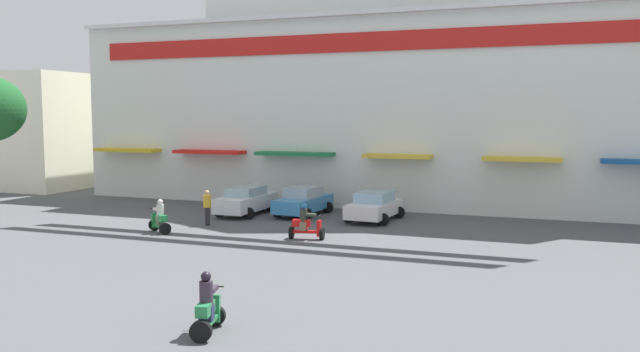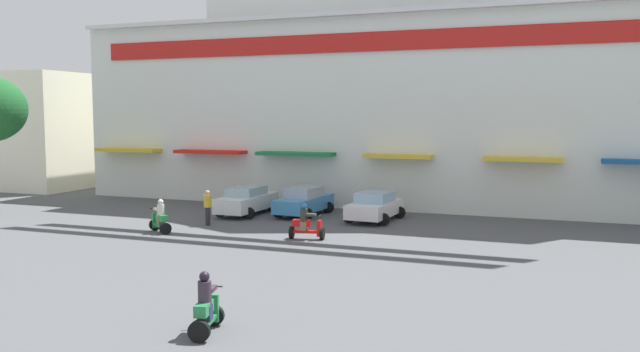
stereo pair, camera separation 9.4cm
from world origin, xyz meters
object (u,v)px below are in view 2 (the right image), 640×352
Objects in this scene: parked_car_2 at (375,206)px; scooter_rider_0 at (206,308)px; scooter_rider_1 at (160,219)px; parked_car_0 at (247,200)px; scooter_rider_8 at (306,224)px; parked_car_1 at (304,201)px; pedestrian_1 at (208,205)px.

parked_car_2 is 17.40m from scooter_rider_0.
parked_car_0 is at bearing 78.45° from scooter_rider_1.
scooter_rider_8 is (5.41, -5.12, -0.13)m from parked_car_0.
scooter_rider_1 is at bearing 128.87° from scooter_rider_0.
parked_car_0 is 2.79× the size of scooter_rider_0.
scooter_rider_1 is 0.99× the size of scooter_rider_8.
scooter_rider_1 is at bearing -101.55° from parked_car_0.
parked_car_0 is 6.12m from scooter_rider_1.
scooter_rider_0 is at bearing -75.16° from parked_car_1.
parked_car_0 is at bearing -176.25° from parked_car_2.
scooter_rider_0 is (0.78, -17.39, -0.10)m from parked_car_2.
parked_car_2 is 8.12m from pedestrian_1.
pedestrian_1 is (-5.62, 1.51, 0.33)m from scooter_rider_8.
parked_car_1 is at bearing 55.10° from pedestrian_1.
scooter_rider_8 reaches higher than scooter_rider_1.
parked_car_1 is 2.70× the size of scooter_rider_0.
pedestrian_1 is at bearing -124.90° from parked_car_1.
parked_car_2 is at bearing 3.75° from parked_car_0.
scooter_rider_8 is (2.52, -5.95, -0.12)m from parked_car_1.
scooter_rider_1 is (-1.23, -6.00, -0.13)m from parked_car_0.
scooter_rider_8 reaches higher than parked_car_2.
scooter_rider_0 reaches higher than scooter_rider_1.
parked_car_1 reaches higher than parked_car_2.
scooter_rider_1 is 0.90× the size of pedestrian_1.
parked_car_2 is at bearing 38.70° from scooter_rider_1.
scooter_rider_1 is at bearing -113.03° from pedestrian_1.
parked_car_2 is (6.82, 0.45, -0.03)m from parked_car_0.
scooter_rider_0 is at bearing -79.52° from scooter_rider_8.
parked_car_1 is 2.75× the size of scooter_rider_8.
parked_car_2 is 2.67× the size of scooter_rider_8.
pedestrian_1 is (-3.10, -4.44, 0.20)m from parked_car_1.
parked_car_1 is 6.47m from scooter_rider_8.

